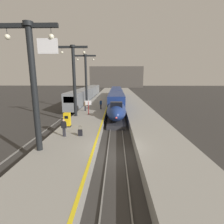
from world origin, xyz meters
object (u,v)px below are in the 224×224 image
object	(u,v)px
passenger_near_edge	(64,126)
ticket_machine_yellow	(67,120)
highspeed_train_main	(116,98)
rolling_suitcase	(80,133)
passenger_far_waiting	(101,104)
station_column_mid	(74,75)
station_column_near	(34,76)
station_column_far	(86,76)
departure_info_board	(88,105)
passenger_mid_platform	(85,105)
regional_train_adjacent	(88,94)

from	to	relation	value
passenger_near_edge	ticket_machine_yellow	distance (m)	3.32
highspeed_train_main	rolling_suitcase	size ratio (longest dim) A/B	39.58
passenger_far_waiting	station_column_mid	bearing A→B (deg)	-119.71
station_column_near	station_column_far	world-z (taller)	station_column_far
station_column_far	departure_info_board	bearing A→B (deg)	-78.24
station_column_far	rolling_suitcase	distance (m)	18.68
station_column_mid	ticket_machine_yellow	bearing A→B (deg)	-86.31
station_column_far	passenger_near_edge	xyz separation A→B (m)	(0.99, -17.91, -4.85)
highspeed_train_main	station_column_far	world-z (taller)	station_column_far
highspeed_train_main	departure_info_board	bearing A→B (deg)	-106.34
passenger_mid_platform	station_column_near	bearing A→B (deg)	-92.45
highspeed_train_main	departure_info_board	xyz separation A→B (m)	(-4.18, -14.27, 0.64)
passenger_mid_platform	highspeed_train_main	bearing A→B (deg)	65.73
passenger_far_waiting	rolling_suitcase	size ratio (longest dim) A/B	1.72
passenger_near_edge	passenger_mid_platform	size ratio (longest dim) A/B	1.00
departure_info_board	station_column_near	bearing A→B (deg)	-97.48
station_column_mid	regional_train_adjacent	bearing A→B (deg)	95.42
regional_train_adjacent	passenger_mid_platform	distance (m)	19.64
station_column_near	station_column_mid	world-z (taller)	station_column_mid
station_column_far	passenger_far_waiting	size ratio (longest dim) A/B	5.79
regional_train_adjacent	departure_info_board	world-z (taller)	regional_train_adjacent
highspeed_train_main	station_column_near	world-z (taller)	station_column_near
passenger_near_edge	passenger_mid_platform	xyz separation A→B (m)	(-0.27, 12.43, 0.00)
regional_train_adjacent	station_column_far	world-z (taller)	station_column_far
departure_info_board	passenger_far_waiting	bearing A→B (deg)	72.45
station_column_near	station_column_far	size ratio (longest dim) A/B	0.93
highspeed_train_main	station_column_near	distance (m)	27.95
rolling_suitcase	ticket_machine_yellow	xyz separation A→B (m)	(-2.11, 3.01, 0.44)
passenger_mid_platform	departure_info_board	distance (m)	2.99
regional_train_adjacent	station_column_far	size ratio (longest dim) A/B	3.74
regional_train_adjacent	rolling_suitcase	xyz separation A→B (m)	(4.66, -31.61, -0.77)
passenger_mid_platform	passenger_far_waiting	distance (m)	3.02
ticket_machine_yellow	departure_info_board	world-z (taller)	departure_info_board
highspeed_train_main	passenger_far_waiting	distance (m)	10.09
station_column_far	passenger_mid_platform	distance (m)	7.35
passenger_near_edge	passenger_far_waiting	bearing A→B (deg)	81.33
passenger_near_edge	passenger_mid_platform	bearing A→B (deg)	91.26
passenger_near_edge	passenger_far_waiting	distance (m)	14.37
station_column_mid	passenger_mid_platform	xyz separation A→B (m)	(0.72, 3.75, -4.84)
regional_train_adjacent	station_column_near	world-z (taller)	station_column_near
station_column_near	passenger_near_edge	xyz separation A→B (m)	(0.93, 3.00, -4.59)
passenger_far_waiting	rolling_suitcase	world-z (taller)	passenger_far_waiting
highspeed_train_main	departure_info_board	world-z (taller)	highspeed_train_main
regional_train_adjacent	passenger_near_edge	bearing A→B (deg)	-84.28
station_column_far	passenger_far_waiting	xyz separation A→B (m)	(3.16, -3.70, -4.85)
station_column_near	passenger_mid_platform	bearing A→B (deg)	87.55
highspeed_train_main	station_column_mid	size ratio (longest dim) A/B	3.98
regional_train_adjacent	departure_info_board	xyz separation A→B (m)	(3.92, -22.19, 0.43)
ticket_machine_yellow	highspeed_train_main	bearing A→B (deg)	74.97
station_column_near	rolling_suitcase	world-z (taller)	station_column_near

